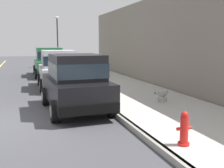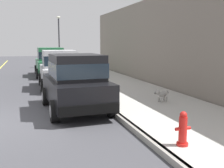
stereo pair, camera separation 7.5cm
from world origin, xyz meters
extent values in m
plane|color=#424247|center=(0.00, 0.00, 0.00)|extent=(80.00, 80.00, 0.00)
cube|color=gray|center=(3.20, 0.00, 0.07)|extent=(0.16, 64.00, 0.14)
cube|color=#B7B5AD|center=(5.00, 0.00, 0.07)|extent=(3.60, 64.00, 0.14)
cube|color=black|center=(2.16, 0.78, 0.70)|extent=(1.85, 3.76, 0.76)
cube|color=black|center=(2.16, 0.53, 1.48)|extent=(1.58, 1.95, 0.80)
cube|color=#19232D|center=(2.16, 0.53, 1.42)|extent=(1.62, 2.00, 0.44)
cube|color=black|center=(2.09, 2.58, 0.46)|extent=(1.69, 0.26, 0.28)
cube|color=black|center=(2.22, -1.02, 0.46)|extent=(1.69, 0.26, 0.28)
cylinder|color=black|center=(1.25, 1.90, 0.32)|extent=(0.24, 0.65, 0.64)
cylinder|color=#9E9EA3|center=(1.25, 1.90, 0.32)|extent=(0.25, 0.36, 0.35)
cylinder|color=black|center=(2.97, 1.96, 0.32)|extent=(0.24, 0.65, 0.64)
cylinder|color=#9E9EA3|center=(2.97, 1.96, 0.32)|extent=(0.25, 0.36, 0.35)
cylinder|color=black|center=(1.34, -0.40, 0.32)|extent=(0.24, 0.65, 0.64)
cylinder|color=#9E9EA3|center=(1.34, -0.40, 0.32)|extent=(0.25, 0.36, 0.35)
cylinder|color=black|center=(3.06, -0.33, 0.32)|extent=(0.24, 0.65, 0.64)
cylinder|color=#9E9EA3|center=(3.06, -0.33, 0.32)|extent=(0.25, 0.36, 0.35)
cube|color=#EAEACC|center=(1.56, 2.59, 0.81)|extent=(0.28, 0.09, 0.14)
cube|color=#EAEACC|center=(2.62, 2.63, 0.81)|extent=(0.28, 0.09, 0.14)
cube|color=#BCBCC1|center=(2.19, 5.59, 0.70)|extent=(1.76, 3.72, 0.76)
cube|color=#BCBCC1|center=(2.18, 5.34, 1.48)|extent=(1.53, 1.92, 0.80)
cube|color=#19232D|center=(2.18, 5.34, 1.42)|extent=(1.57, 1.96, 0.44)
cube|color=#424243|center=(2.21, 7.39, 0.46)|extent=(1.69, 0.22, 0.28)
cube|color=#424243|center=(2.17, 3.79, 0.46)|extent=(1.69, 0.22, 0.28)
cylinder|color=black|center=(1.34, 6.74, 0.32)|extent=(0.23, 0.64, 0.64)
cylinder|color=#9E9EA3|center=(1.34, 6.74, 0.32)|extent=(0.24, 0.35, 0.35)
cylinder|color=black|center=(3.06, 6.73, 0.32)|extent=(0.23, 0.64, 0.64)
cylinder|color=#9E9EA3|center=(3.06, 6.73, 0.32)|extent=(0.24, 0.35, 0.35)
cylinder|color=black|center=(1.31, 4.45, 0.32)|extent=(0.23, 0.64, 0.64)
cylinder|color=#9E9EA3|center=(1.31, 4.45, 0.32)|extent=(0.24, 0.35, 0.35)
cylinder|color=black|center=(3.03, 4.43, 0.32)|extent=(0.23, 0.64, 0.64)
cylinder|color=#9E9EA3|center=(3.03, 4.43, 0.32)|extent=(0.24, 0.35, 0.35)
cube|color=#EAEACC|center=(1.67, 7.42, 0.81)|extent=(0.28, 0.08, 0.14)
cube|color=#EAEACC|center=(2.74, 7.41, 0.81)|extent=(0.28, 0.08, 0.14)
cube|color=#23663D|center=(2.21, 10.89, 0.70)|extent=(1.81, 4.50, 0.76)
cube|color=#23663D|center=(2.21, 10.79, 1.50)|extent=(1.59, 2.10, 0.84)
cube|color=#19232D|center=(2.21, 10.79, 1.44)|extent=(1.63, 2.14, 0.46)
cube|color=black|center=(2.22, 13.09, 0.46)|extent=(1.76, 0.20, 0.28)
cube|color=black|center=(2.21, 8.69, 0.46)|extent=(1.76, 0.20, 0.28)
cylinder|color=black|center=(1.32, 12.29, 0.32)|extent=(0.22, 0.64, 0.64)
cylinder|color=#9E9EA3|center=(1.32, 12.29, 0.32)|extent=(0.24, 0.35, 0.35)
cylinder|color=black|center=(3.12, 12.28, 0.32)|extent=(0.22, 0.64, 0.64)
cylinder|color=#9E9EA3|center=(3.12, 12.28, 0.32)|extent=(0.24, 0.35, 0.35)
cylinder|color=black|center=(1.31, 9.50, 0.32)|extent=(0.22, 0.64, 0.64)
cylinder|color=#9E9EA3|center=(1.31, 9.50, 0.32)|extent=(0.24, 0.35, 0.35)
cylinder|color=black|center=(3.11, 9.49, 0.32)|extent=(0.22, 0.64, 0.64)
cylinder|color=#9E9EA3|center=(3.11, 9.49, 0.32)|extent=(0.24, 0.35, 0.35)
cube|color=#EAEACC|center=(1.66, 13.12, 0.81)|extent=(0.28, 0.08, 0.14)
cube|color=#EAEACC|center=(2.78, 13.12, 0.81)|extent=(0.28, 0.08, 0.14)
ellipsoid|color=#999691|center=(5.28, 0.54, 0.42)|extent=(0.48, 0.33, 0.20)
cylinder|color=#999691|center=(5.17, 0.44, 0.23)|extent=(0.05, 0.05, 0.18)
cylinder|color=#999691|center=(5.13, 0.55, 0.23)|extent=(0.05, 0.05, 0.18)
cylinder|color=#999691|center=(5.43, 0.53, 0.23)|extent=(0.05, 0.05, 0.18)
cylinder|color=#999691|center=(5.39, 0.64, 0.23)|extent=(0.05, 0.05, 0.18)
sphere|color=#999691|center=(5.01, 0.44, 0.51)|extent=(0.17, 0.17, 0.17)
ellipsoid|color=#54524F|center=(4.92, 0.41, 0.49)|extent=(0.13, 0.10, 0.06)
cone|color=#999691|center=(5.03, 0.40, 0.59)|extent=(0.06, 0.06, 0.07)
cone|color=#999691|center=(5.00, 0.49, 0.59)|extent=(0.06, 0.06, 0.07)
cylinder|color=#999691|center=(5.53, 0.63, 0.48)|extent=(0.12, 0.07, 0.13)
cylinder|color=red|center=(3.65, -3.36, 0.17)|extent=(0.24, 0.24, 0.06)
cylinder|color=red|center=(3.65, -3.36, 0.47)|extent=(0.17, 0.17, 0.55)
sphere|color=red|center=(3.65, -3.36, 0.79)|extent=(0.15, 0.15, 0.15)
cylinder|color=red|center=(3.53, -3.36, 0.50)|extent=(0.10, 0.07, 0.07)
cylinder|color=red|center=(3.77, -3.36, 0.50)|extent=(0.10, 0.07, 0.07)
cylinder|color=#2D2D33|center=(3.55, 16.82, 2.24)|extent=(0.12, 0.12, 4.20)
ellipsoid|color=silver|center=(3.55, 16.82, 4.46)|extent=(0.36, 0.36, 0.20)
cube|color=slate|center=(7.10, 4.93, 2.26)|extent=(0.50, 20.00, 4.52)
camera|label=1|loc=(0.57, -8.00, 2.25)|focal=43.40mm
camera|label=2|loc=(0.64, -8.02, 2.25)|focal=43.40mm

